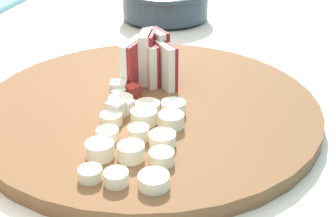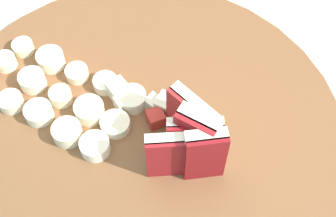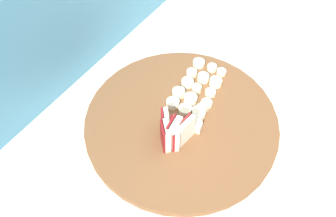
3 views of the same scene
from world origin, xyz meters
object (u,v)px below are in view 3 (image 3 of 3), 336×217
Objects in this scene: cutting_board at (181,121)px; apple_wedge_fan at (173,132)px; banana_slice_rows at (196,89)px; apple_dice_pile at (197,118)px.

apple_wedge_fan reaches higher than cutting_board.
cutting_board is at bearing -171.21° from banana_slice_rows.
cutting_board is 0.07m from apple_wedge_fan.
apple_wedge_fan is at bearing -168.99° from banana_slice_rows.
apple_dice_pile reaches higher than cutting_board.
apple_dice_pile is 0.08m from banana_slice_rows.
cutting_board is 0.09m from banana_slice_rows.
apple_wedge_fan is 1.01× the size of apple_dice_pile.
cutting_board is 5.49× the size of apple_wedge_fan.
banana_slice_rows is (0.14, 0.03, -0.02)m from apple_wedge_fan.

